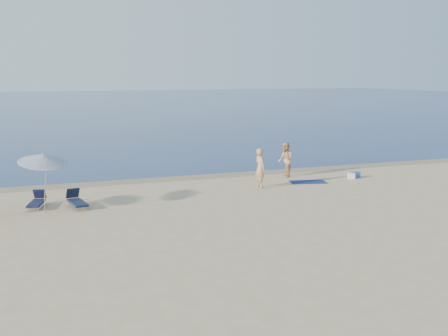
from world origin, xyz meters
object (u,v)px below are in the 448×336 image
(person_right, at_px, (286,160))
(blue_cooler, at_px, (355,175))
(person_left, at_px, (260,168))
(umbrella_near, at_px, (43,158))

(person_right, height_order, blue_cooler, person_right)
(person_left, bearing_deg, blue_cooler, -87.85)
(person_left, distance_m, person_right, 3.24)
(person_right, distance_m, umbrella_near, 12.96)
(umbrella_near, bearing_deg, person_left, -11.60)
(person_left, distance_m, blue_cooler, 5.85)
(person_right, relative_size, blue_cooler, 4.11)
(person_left, relative_size, person_right, 1.04)
(person_left, relative_size, umbrella_near, 0.75)
(person_left, distance_m, umbrella_near, 10.13)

